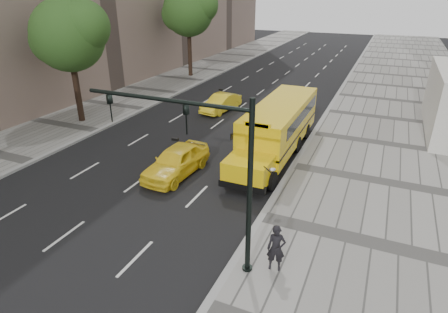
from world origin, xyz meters
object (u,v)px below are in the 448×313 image
at_px(taxi_far, 221,103).
at_px(school_bus, 279,124).
at_px(tree_c, 189,10).
at_px(tree_b, 69,35).
at_px(taxi_near, 176,161).
at_px(pedestrian, 276,248).
at_px(traffic_signal, 210,162).

bearing_deg(taxi_far, school_bus, -33.27).
bearing_deg(school_bus, tree_c, 132.14).
xyz_separation_m(tree_b, taxi_far, (8.37, 6.70, -5.63)).
xyz_separation_m(taxi_near, pedestrian, (7.06, -5.21, 0.23)).
bearing_deg(taxi_near, traffic_signal, -46.59).
relative_size(taxi_far, pedestrian, 2.39).
bearing_deg(school_bus, traffic_signal, -86.38).
relative_size(tree_b, pedestrian, 4.98).
bearing_deg(tree_b, taxi_far, 38.70).
distance_m(tree_c, school_bus, 22.83).
height_order(tree_c, traffic_signal, tree_c).
xyz_separation_m(school_bus, taxi_near, (-4.07, -5.30, -0.97)).
height_order(taxi_near, traffic_signal, traffic_signal).
height_order(tree_b, tree_c, tree_c).
distance_m(school_bus, pedestrian, 10.95).
distance_m(school_bus, taxi_near, 6.75).
xyz_separation_m(taxi_far, pedestrian, (9.53, -16.55, 0.34)).
height_order(school_bus, taxi_near, school_bus).
bearing_deg(school_bus, pedestrian, -74.13).
height_order(taxi_far, traffic_signal, traffic_signal).
distance_m(tree_c, traffic_signal, 31.67).
relative_size(pedestrian, traffic_signal, 0.27).
bearing_deg(traffic_signal, school_bus, 93.62).
relative_size(taxi_near, pedestrian, 2.66).
relative_size(tree_b, traffic_signal, 1.37).
bearing_deg(taxi_far, taxi_near, -68.29).
relative_size(school_bus, traffic_signal, 1.81).
bearing_deg(pedestrian, traffic_signal, 176.06).
distance_m(tree_b, tree_c, 17.15).
bearing_deg(taxi_far, tree_c, 138.13).
bearing_deg(school_bus, taxi_near, -127.56).
bearing_deg(taxi_near, tree_c, 119.68).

